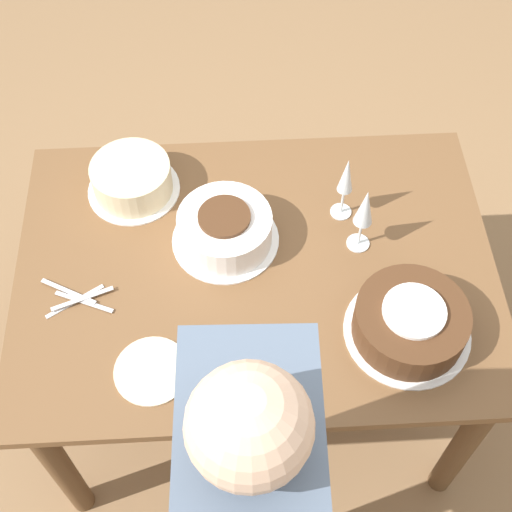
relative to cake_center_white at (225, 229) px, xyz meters
name	(u,v)px	position (x,y,z in m)	size (l,w,h in m)	color
ground_plane	(256,380)	(0.08, -0.09, -0.80)	(12.00, 12.00, 0.00)	#8E6B47
dining_table	(256,289)	(0.08, -0.09, -0.17)	(1.32, 0.94, 0.75)	brown
cake_center_white	(225,229)	(0.00, 0.00, 0.00)	(0.30, 0.30, 0.12)	white
cake_front_chocolate	(410,322)	(0.46, -0.32, 0.00)	(0.33, 0.33, 0.11)	white
cake_back_decorated	(132,179)	(-0.27, 0.20, 0.00)	(0.27, 0.27, 0.10)	white
wine_glass_near	(365,210)	(0.37, -0.03, 0.10)	(0.06, 0.06, 0.23)	silver
wine_glass_far	(346,179)	(0.34, 0.08, 0.10)	(0.06, 0.06, 0.22)	silver
dessert_plate_left	(152,371)	(-0.20, -0.39, -0.05)	(0.19, 0.19, 0.01)	beige
fork_pile	(77,298)	(-0.40, -0.17, -0.05)	(0.20, 0.12, 0.01)	silver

